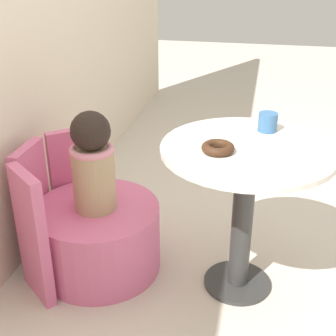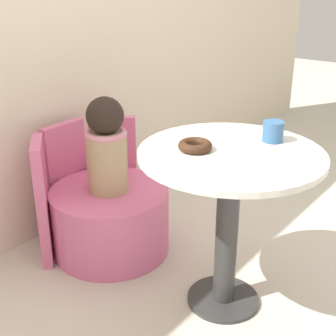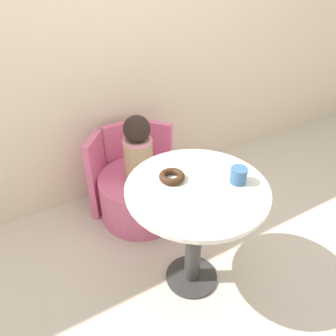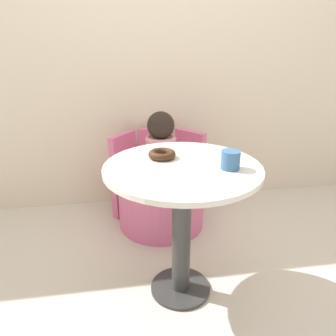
# 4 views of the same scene
# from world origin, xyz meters

# --- Properties ---
(ground_plane) EXTENTS (12.00, 12.00, 0.00)m
(ground_plane) POSITION_xyz_m (0.00, 0.00, 0.00)
(ground_plane) COLOR beige
(back_wall) EXTENTS (6.00, 0.06, 2.40)m
(back_wall) POSITION_xyz_m (0.00, 1.13, 1.20)
(back_wall) COLOR beige
(back_wall) RESTS_ON ground_plane
(round_table) EXTENTS (0.74, 0.74, 0.72)m
(round_table) POSITION_xyz_m (-0.10, -0.01, 0.55)
(round_table) COLOR #333333
(round_table) RESTS_ON ground_plane
(tub_chair) EXTENTS (0.61, 0.61, 0.35)m
(tub_chair) POSITION_xyz_m (-0.10, 0.69, 0.17)
(tub_chair) COLOR #DB6693
(tub_chair) RESTS_ON ground_plane
(booth_backrest) EXTENTS (0.71, 0.26, 0.63)m
(booth_backrest) POSITION_xyz_m (-0.10, 0.94, 0.32)
(booth_backrest) COLOR #DB6693
(booth_backrest) RESTS_ON ground_plane
(child_figure) EXTENTS (0.21, 0.21, 0.48)m
(child_figure) POSITION_xyz_m (-0.10, 0.69, 0.59)
(child_figure) COLOR tan
(child_figure) RESTS_ON tub_chair
(donut) EXTENTS (0.14, 0.14, 0.04)m
(donut) POSITION_xyz_m (-0.18, 0.11, 0.74)
(donut) COLOR #3D2314
(donut) RESTS_ON round_table
(cup) EXTENTS (0.09, 0.09, 0.09)m
(cup) POSITION_xyz_m (0.10, -0.08, 0.77)
(cup) COLOR #386699
(cup) RESTS_ON round_table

